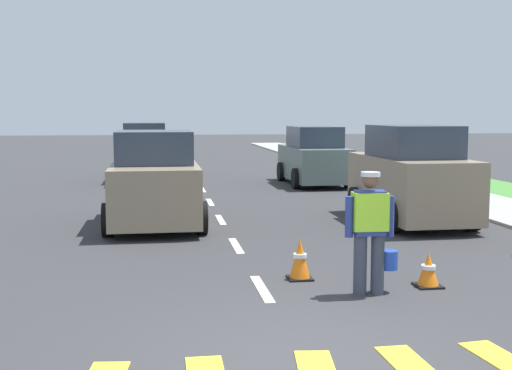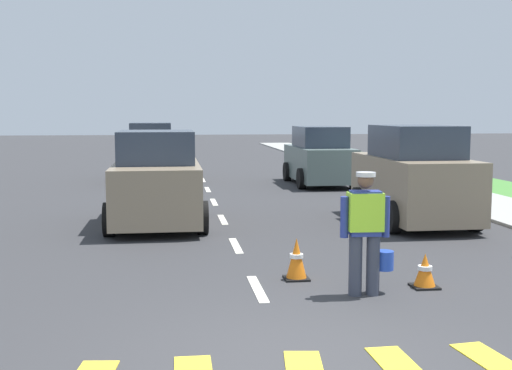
{
  "view_description": "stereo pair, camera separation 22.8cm",
  "coord_description": "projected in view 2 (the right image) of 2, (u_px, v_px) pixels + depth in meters",
  "views": [
    {
      "loc": [
        -1.41,
        -6.08,
        2.45
      ],
      "look_at": [
        0.42,
        5.99,
        1.1
      ],
      "focal_mm": 45.77,
      "sensor_mm": 36.0,
      "label": 1
    },
    {
      "loc": [
        -1.19,
        -6.11,
        2.45
      ],
      "look_at": [
        0.42,
        5.99,
        1.1
      ],
      "focal_mm": 45.77,
      "sensor_mm": 36.0,
      "label": 2
    }
  ],
  "objects": [
    {
      "name": "ground_plane",
      "position": [
        199.0,
        172.0,
        27.14
      ],
      "size": [
        96.0,
        96.0,
        0.0
      ],
      "primitive_type": "plane",
      "color": "#333335"
    },
    {
      "name": "sidewalk_right",
      "position": [
        490.0,
        206.0,
        17.24
      ],
      "size": [
        2.4,
        72.0,
        0.14
      ],
      "primitive_type": "cube",
      "color": "#9E9E99",
      "rests_on": "ground"
    },
    {
      "name": "lane_center_line",
      "position": [
        195.0,
        164.0,
        31.28
      ],
      "size": [
        0.14,
        46.4,
        0.01
      ],
      "color": "silver",
      "rests_on": "ground"
    },
    {
      "name": "road_worker",
      "position": [
        366.0,
        227.0,
        8.72
      ],
      "size": [
        0.77,
        0.37,
        1.67
      ],
      "color": "#383D4C",
      "rests_on": "ground"
    },
    {
      "name": "traffic_cone_near",
      "position": [
        296.0,
        259.0,
        9.61
      ],
      "size": [
        0.36,
        0.36,
        0.62
      ],
      "color": "black",
      "rests_on": "ground"
    },
    {
      "name": "traffic_cone_far",
      "position": [
        425.0,
        271.0,
        9.17
      ],
      "size": [
        0.36,
        0.36,
        0.49
      ],
      "color": "black",
      "rests_on": "ground"
    },
    {
      "name": "car_parked_curbside",
      "position": [
        413.0,
        178.0,
        14.51
      ],
      "size": [
        1.97,
        3.92,
        2.18
      ],
      "color": "gray",
      "rests_on": "ground"
    },
    {
      "name": "car_oncoming_second",
      "position": [
        151.0,
        154.0,
        23.53
      ],
      "size": [
        1.88,
        3.97,
        2.11
      ],
      "color": "gray",
      "rests_on": "ground"
    },
    {
      "name": "car_parked_far",
      "position": [
        319.0,
        158.0,
        22.4
      ],
      "size": [
        1.97,
        4.16,
        2.0
      ],
      "color": "slate",
      "rests_on": "ground"
    },
    {
      "name": "car_oncoming_lead",
      "position": [
        157.0,
        182.0,
        14.23
      ],
      "size": [
        2.08,
        3.81,
        2.06
      ],
      "color": "gray",
      "rests_on": "ground"
    }
  ]
}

